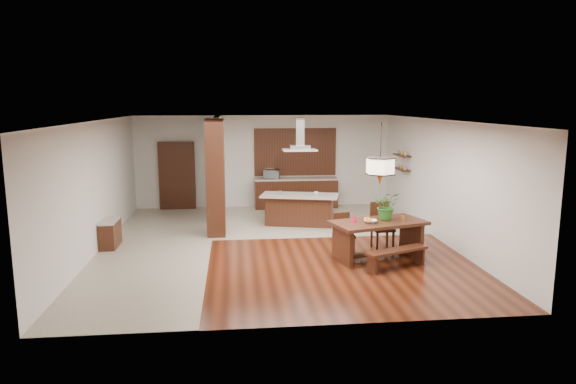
{
  "coord_description": "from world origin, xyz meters",
  "views": [
    {
      "loc": [
        -0.94,
        -11.65,
        3.31
      ],
      "look_at": [
        0.3,
        0.0,
        1.25
      ],
      "focal_mm": 32.0,
      "sensor_mm": 36.0,
      "label": 1
    }
  ],
  "objects": [
    {
      "name": "fruit_bowl",
      "position": [
        1.88,
        -1.46,
        0.85
      ],
      "size": [
        0.31,
        0.31,
        0.07
      ],
      "primitive_type": "imported",
      "rotation": [
        0.0,
        0.0,
        -0.16
      ],
      "color": "beige",
      "rests_on": "dining_table"
    },
    {
      "name": "pendant_lantern",
      "position": [
        2.09,
        -1.32,
        2.25
      ],
      "size": [
        0.64,
        0.64,
        1.31
      ],
      "primitive_type": null,
      "color": "beige",
      "rests_on": "room_shell"
    },
    {
      "name": "range_hood",
      "position": [
        0.81,
        1.88,
        2.46
      ],
      "size": [
        0.9,
        0.55,
        0.87
      ],
      "primitive_type": null,
      "color": "silver",
      "rests_on": "room_shell"
    },
    {
      "name": "microwave",
      "position": [
        0.23,
        4.2,
        1.09
      ],
      "size": [
        0.54,
        0.41,
        0.27
      ],
      "primitive_type": "imported",
      "rotation": [
        0.0,
        0.0,
        -0.17
      ],
      "color": "silver",
      "rests_on": "rear_counter"
    },
    {
      "name": "shelf_lower",
      "position": [
        3.87,
        2.6,
        1.4
      ],
      "size": [
        0.26,
        0.9,
        0.04
      ],
      "primitive_type": "cube",
      "color": "black",
      "rests_on": "room_shell"
    },
    {
      "name": "soffit_band",
      "position": [
        0.0,
        0.0,
        2.88
      ],
      "size": [
        8.0,
        9.0,
        0.02
      ],
      "primitive_type": "cube",
      "color": "#361C0D",
      "rests_on": "room_shell"
    },
    {
      "name": "dining_chair_right",
      "position": [
        2.4,
        -0.61,
        0.53
      ],
      "size": [
        0.5,
        0.5,
        1.06
      ],
      "primitive_type": null,
      "rotation": [
        0.0,
        0.0,
        0.08
      ],
      "color": "black",
      "rests_on": "ground"
    },
    {
      "name": "tile_hallway",
      "position": [
        -2.75,
        0.0,
        0.01
      ],
      "size": [
        2.5,
        9.0,
        0.01
      ],
      "primitive_type": "cube",
      "color": "#AFA792",
      "rests_on": "ground"
    },
    {
      "name": "gold_ornament",
      "position": [
        2.62,
        -1.31,
        0.87
      ],
      "size": [
        0.09,
        0.09,
        0.1
      ],
      "primitive_type": "cylinder",
      "rotation": [
        0.0,
        0.0,
        -0.21
      ],
      "color": "gold",
      "rests_on": "dining_table"
    },
    {
      "name": "island_cup",
      "position": [
        1.25,
        1.76,
        0.89
      ],
      "size": [
        0.12,
        0.12,
        0.09
      ],
      "primitive_type": "imported",
      "rotation": [
        0.0,
        0.0,
        0.07
      ],
      "color": "silver",
      "rests_on": "kitchen_island"
    },
    {
      "name": "dining_table",
      "position": [
        2.09,
        -1.32,
        0.6
      ],
      "size": [
        2.16,
        1.48,
        0.82
      ],
      "rotation": [
        0.0,
        0.0,
        0.28
      ],
      "color": "black",
      "rests_on": "ground"
    },
    {
      "name": "napkin_cone",
      "position": [
        1.56,
        -1.33,
        0.92
      ],
      "size": [
        0.16,
        0.16,
        0.2
      ],
      "primitive_type": "cone",
      "rotation": [
        0.0,
        0.0,
        -0.37
      ],
      "color": "red",
      "rests_on": "dining_table"
    },
    {
      "name": "hallway_doorway",
      "position": [
        -2.7,
        4.4,
        1.05
      ],
      "size": [
        1.1,
        0.2,
        2.1
      ],
      "primitive_type": "cube",
      "color": "black",
      "rests_on": "ground"
    },
    {
      "name": "dining_bench",
      "position": [
        2.29,
        -2.0,
        0.2
      ],
      "size": [
        1.42,
        0.84,
        0.4
      ],
      "primitive_type": null,
      "rotation": [
        0.0,
        0.0,
        0.4
      ],
      "color": "black",
      "rests_on": "ground"
    },
    {
      "name": "kitchen_window",
      "position": [
        1.0,
        4.46,
        1.75
      ],
      "size": [
        2.6,
        0.08,
        1.5
      ],
      "primitive_type": "cube",
      "color": "#9E672F",
      "rests_on": "room_shell"
    },
    {
      "name": "partition_pier",
      "position": [
        -1.4,
        1.2,
        1.45
      ],
      "size": [
        0.45,
        1.0,
        2.9
      ],
      "primitive_type": "cube",
      "color": "black",
      "rests_on": "ground"
    },
    {
      "name": "foliage_plant",
      "position": [
        2.29,
        -1.2,
        1.12
      ],
      "size": [
        0.63,
        0.57,
        0.6
      ],
      "primitive_type": "imported",
      "rotation": [
        0.0,
        0.0,
        -0.2
      ],
      "color": "#2C6C24",
      "rests_on": "dining_table"
    },
    {
      "name": "partition_stub",
      "position": [
        -1.4,
        3.3,
        1.45
      ],
      "size": [
        0.18,
        2.4,
        2.9
      ],
      "primitive_type": "cube",
      "color": "silver",
      "rests_on": "ground"
    },
    {
      "name": "kitchen_island",
      "position": [
        0.81,
        1.88,
        0.43
      ],
      "size": [
        2.21,
        1.36,
        0.85
      ],
      "rotation": [
        0.0,
        0.0,
        -0.25
      ],
      "color": "black",
      "rests_on": "ground"
    },
    {
      "name": "dining_chair_left",
      "position": [
        1.45,
        -0.88,
        0.45
      ],
      "size": [
        0.47,
        0.47,
        0.89
      ],
      "primitive_type": null,
      "rotation": [
        0.0,
        0.0,
        0.21
      ],
      "color": "black",
      "rests_on": "ground"
    },
    {
      "name": "hallway_console",
      "position": [
        -3.81,
        0.2,
        0.32
      ],
      "size": [
        0.37,
        0.88,
        0.63
      ],
      "primitive_type": "cube",
      "color": "black",
      "rests_on": "ground"
    },
    {
      "name": "shelf_upper",
      "position": [
        3.87,
        2.6,
        1.8
      ],
      "size": [
        0.26,
        0.9,
        0.04
      ],
      "primitive_type": "cube",
      "color": "black",
      "rests_on": "room_shell"
    },
    {
      "name": "room_shell",
      "position": [
        0.0,
        0.0,
        2.06
      ],
      "size": [
        9.0,
        9.04,
        2.92
      ],
      "color": "#38150A",
      "rests_on": "ground"
    },
    {
      "name": "rear_counter",
      "position": [
        1.0,
        4.2,
        0.48
      ],
      "size": [
        2.6,
        0.62,
        0.95
      ],
      "color": "black",
      "rests_on": "ground"
    },
    {
      "name": "tile_kitchen",
      "position": [
        1.25,
        2.5,
        0.01
      ],
      "size": [
        5.5,
        4.0,
        0.01
      ],
      "primitive_type": "cube",
      "color": "#AFA792",
      "rests_on": "ground"
    }
  ]
}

